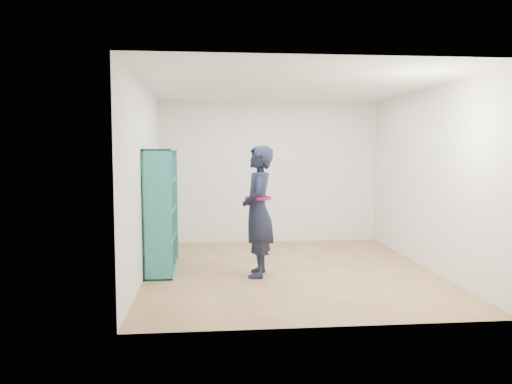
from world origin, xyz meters
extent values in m
plane|color=#8C5F3F|center=(0.00, 0.00, 0.00)|extent=(4.50, 4.50, 0.00)
plane|color=white|center=(0.00, 0.00, 2.60)|extent=(4.50, 4.50, 0.00)
cube|color=silver|center=(-2.00, 0.00, 1.30)|extent=(0.02, 4.50, 2.60)
cube|color=silver|center=(2.00, 0.00, 1.30)|extent=(0.02, 4.50, 2.60)
cube|color=silver|center=(0.00, 2.25, 1.30)|extent=(4.00, 0.02, 2.60)
cube|color=silver|center=(0.00, -2.25, 1.30)|extent=(4.00, 0.02, 2.60)
cube|color=teal|center=(-1.80, -0.37, 0.86)|extent=(0.38, 0.03, 1.73)
cube|color=teal|center=(-1.80, 0.89, 0.86)|extent=(0.38, 0.03, 1.73)
cube|color=teal|center=(-1.80, 0.26, 0.01)|extent=(0.38, 1.29, 0.03)
cube|color=teal|center=(-1.80, 0.26, 1.71)|extent=(0.38, 1.29, 0.03)
cube|color=teal|center=(-1.98, 0.26, 0.86)|extent=(0.03, 1.29, 1.73)
cube|color=teal|center=(-1.80, 0.05, 0.86)|extent=(0.35, 0.03, 1.67)
cube|color=teal|center=(-1.80, 0.47, 0.86)|extent=(0.35, 0.03, 1.67)
cube|color=teal|center=(-1.80, 0.26, 0.44)|extent=(0.35, 1.24, 0.03)
cube|color=teal|center=(-1.80, 0.26, 0.86)|extent=(0.35, 1.24, 0.03)
cube|color=teal|center=(-1.80, 0.26, 1.28)|extent=(0.35, 1.24, 0.03)
cube|color=beige|center=(-1.78, -0.16, 0.09)|extent=(0.24, 0.15, 0.09)
cube|color=black|center=(-1.77, -0.22, 0.60)|extent=(0.19, 0.17, 0.28)
cube|color=maroon|center=(-1.77, -0.22, 1.03)|extent=(0.19, 0.17, 0.31)
cube|color=silver|center=(-1.78, -0.16, 1.34)|extent=(0.24, 0.15, 0.09)
cube|color=navy|center=(-1.77, 0.20, 0.17)|extent=(0.19, 0.17, 0.27)
cube|color=brown|center=(-1.77, 0.20, 0.59)|extent=(0.19, 0.17, 0.26)
cube|color=#BFB28C|center=(-1.78, 0.25, 0.91)|extent=(0.24, 0.15, 0.06)
cube|color=#26594C|center=(-1.77, 0.20, 1.45)|extent=(0.19, 0.17, 0.31)
cube|color=beige|center=(-1.77, 0.61, 0.18)|extent=(0.19, 0.17, 0.29)
cube|color=black|center=(-1.78, 0.67, 0.49)|extent=(0.24, 0.15, 0.06)
cube|color=maroon|center=(-1.77, 0.61, 1.01)|extent=(0.19, 0.17, 0.26)
cube|color=silver|center=(-1.77, 0.61, 1.42)|extent=(0.19, 0.17, 0.26)
imported|color=black|center=(-0.47, -0.23, 0.89)|extent=(0.51, 0.70, 1.77)
torus|color=#960B48|center=(-0.47, -0.23, 1.07)|extent=(0.41, 0.41, 0.04)
cube|color=silver|center=(-0.61, -0.13, 1.00)|extent=(0.02, 0.09, 0.12)
cube|color=black|center=(-0.61, -0.13, 1.00)|extent=(0.02, 0.08, 0.12)
camera|label=1|loc=(-1.15, -6.87, 1.73)|focal=35.00mm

